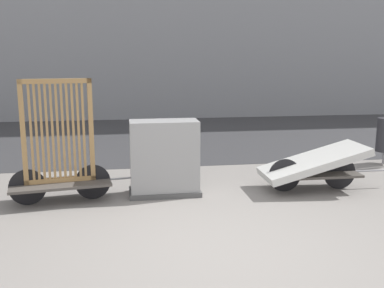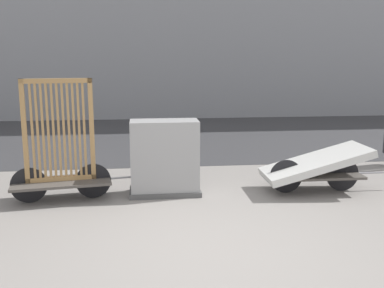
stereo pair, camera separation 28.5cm
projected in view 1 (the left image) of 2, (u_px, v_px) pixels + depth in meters
name	position (u px, v px, depth m)	size (l,w,h in m)	color
ground_plane	(219.00, 250.00, 5.18)	(60.00, 60.00, 0.00)	gray
road_strip	(162.00, 136.00, 12.55)	(56.00, 7.18, 0.01)	#38383A
bike_cart_with_bedframe	(60.00, 160.00, 6.77)	(2.20, 0.91, 1.87)	#4C4742
bike_cart_with_mattress	(313.00, 165.00, 7.42)	(2.28, 0.88, 0.77)	#4C4742
utility_cabinet	(164.00, 160.00, 7.17)	(1.14, 0.58, 1.20)	#4C4C4C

